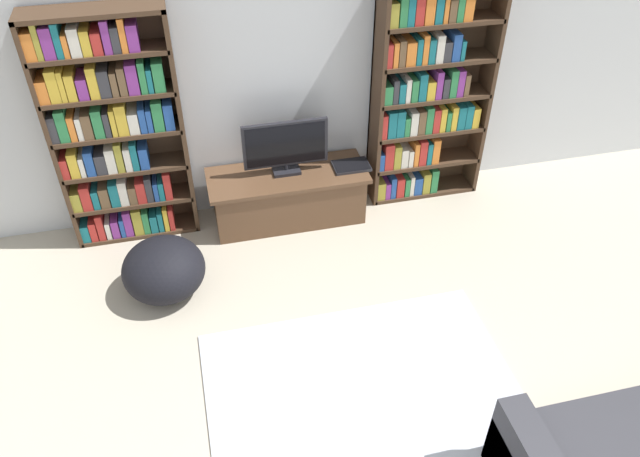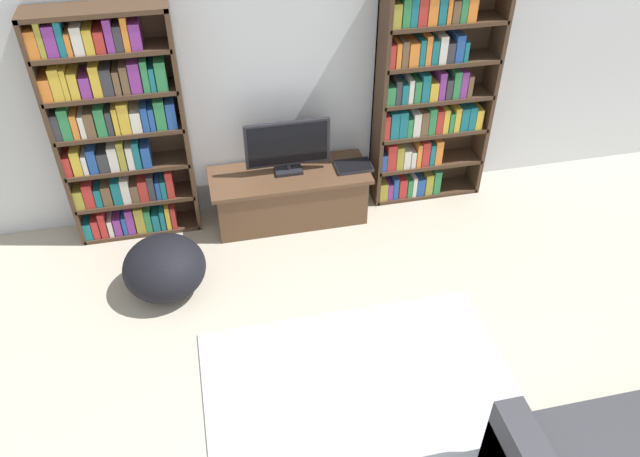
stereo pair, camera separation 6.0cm
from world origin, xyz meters
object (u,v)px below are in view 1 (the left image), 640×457
at_px(bookshelf_right, 424,96).
at_px(beanbag_ottoman, 164,269).
at_px(bookshelf_left, 114,132).
at_px(tv_stand, 288,196).
at_px(laptop, 351,166).
at_px(television, 285,146).

distance_m(bookshelf_right, beanbag_ottoman, 2.69).
height_order(bookshelf_left, tv_stand, bookshelf_left).
bearing_deg(tv_stand, bookshelf_right, 6.61).
bearing_deg(laptop, television, 174.59).
bearing_deg(television, beanbag_ottoman, -146.08).
relative_size(bookshelf_left, television, 2.71).
bearing_deg(bookshelf_left, tv_stand, -6.07).
distance_m(television, laptop, 0.63).
distance_m(tv_stand, laptop, 0.63).
distance_m(bookshelf_left, bookshelf_right, 2.66).
relative_size(bookshelf_left, bookshelf_right, 1.00).
xyz_separation_m(bookshelf_right, tv_stand, (-1.28, -0.15, -0.77)).
height_order(tv_stand, laptop, laptop).
bearing_deg(bookshelf_right, beanbag_ottoman, -159.98).
height_order(bookshelf_left, laptop, bookshelf_left).
height_order(bookshelf_left, beanbag_ottoman, bookshelf_left).
bearing_deg(bookshelf_left, bookshelf_right, 0.05).
distance_m(bookshelf_right, laptop, 0.89).
bearing_deg(tv_stand, laptop, -2.26).
relative_size(bookshelf_left, laptop, 6.18).
distance_m(tv_stand, beanbag_ottoman, 1.35).
height_order(bookshelf_right, tv_stand, bookshelf_right).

